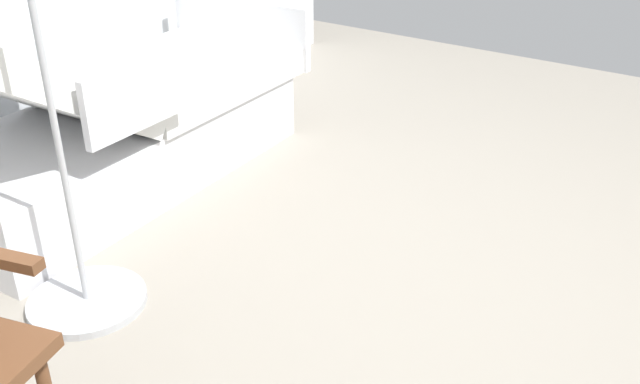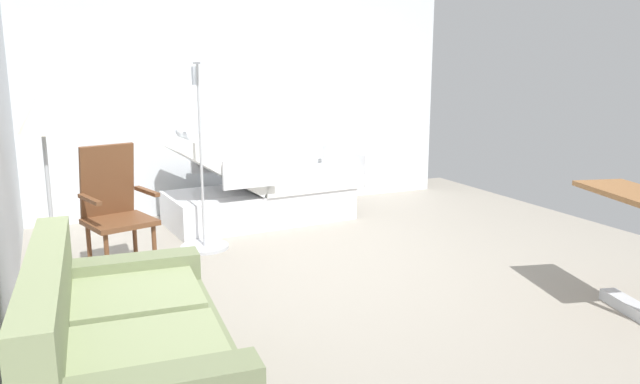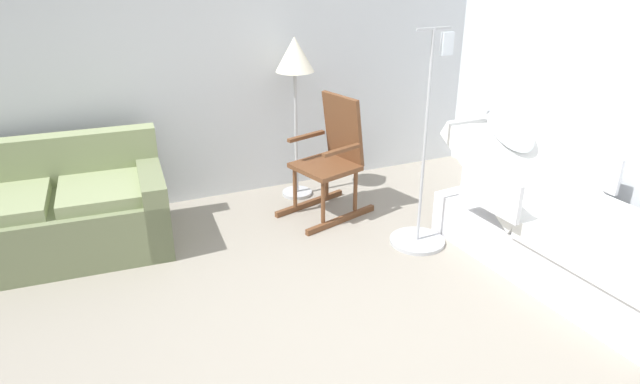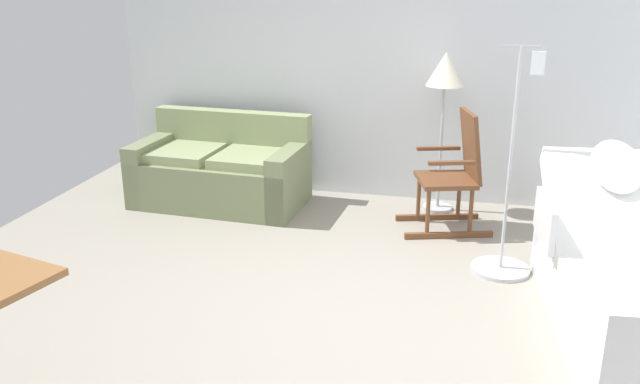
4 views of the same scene
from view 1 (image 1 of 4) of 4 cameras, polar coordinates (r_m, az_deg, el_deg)
name	(u,v)px [view 1 (image 1 of 4)]	position (r m, az deg, el deg)	size (l,w,h in m)	color
ground_plane	(460,293)	(2.80, 11.32, -8.04)	(6.36, 6.36, 0.00)	gray
hospital_bed	(114,122)	(3.63, -16.37, 5.51)	(1.13, 2.13, 1.10)	silver
iv_pole	(76,247)	(2.70, -19.18, -4.26)	(0.44, 0.44, 1.69)	#B2B5BA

